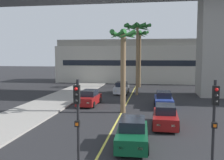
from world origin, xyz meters
The scene contains 13 objects.
sidewalk_left centered at (-8.00, 16.00, 0.07)m, with size 4.80×80.00×0.15m, color #9E9991.
lane_stripe_center centered at (0.00, 24.00, 0.00)m, with size 0.14×56.00×0.01m, color #DBCC4C.
pier_building_backdrop centered at (0.00, 46.96, 3.97)m, with size 30.88×8.04×8.07m.
car_queue_front centered at (3.67, 15.64, 0.72)m, with size 1.92×4.15×1.56m.
car_queue_second centered at (-3.75, 22.53, 0.72)m, with size 1.95×4.16×1.56m.
car_queue_third centered at (1.62, 11.21, 0.72)m, with size 1.95×4.16×1.56m.
car_queue_fourth centered at (-1.41, 31.09, 0.72)m, with size 1.84×4.10×1.56m.
car_queue_fifth centered at (3.84, 22.65, 0.72)m, with size 1.87×4.12×1.56m.
traffic_light_median_near centered at (-0.28, 6.85, 2.71)m, with size 0.24×0.37×4.20m.
traffic_light_right_far_corner centered at (5.16, 7.49, 2.71)m, with size 0.24×0.37×4.20m.
palm_tree_near_median centered at (0.12, 19.60, 5.50)m, with size 2.54×2.66×7.49m.
palm_tree_mid_median centered at (0.72, 30.14, 7.87)m, with size 3.58×3.58×9.27m.
palm_tree_far_median centered at (0.67, 38.29, 7.26)m, with size 2.94×2.94×9.12m.
Camera 1 is at (2.69, -3.01, 5.17)m, focal length 41.05 mm.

